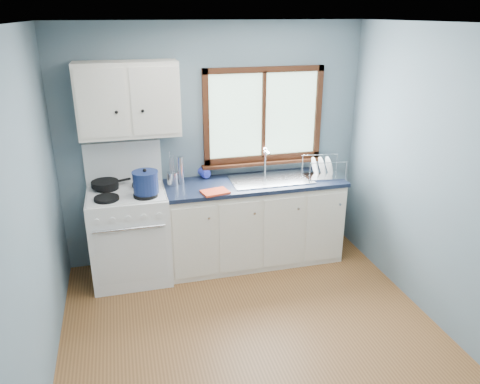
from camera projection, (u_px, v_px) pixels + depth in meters
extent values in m
cube|color=brown|center=(262.00, 353.00, 3.78)|extent=(3.20, 3.60, 0.02)
cube|color=white|center=(269.00, 22.00, 2.87)|extent=(3.20, 3.60, 0.02)
cube|color=slate|center=(214.00, 145.00, 4.96)|extent=(3.20, 0.02, 2.50)
cube|color=slate|center=(22.00, 236.00, 2.95)|extent=(0.02, 3.60, 2.50)
cube|color=slate|center=(459.00, 190.00, 3.70)|extent=(0.02, 3.60, 2.50)
cube|color=white|center=(130.00, 236.00, 4.71)|extent=(0.76, 0.65, 0.92)
cube|color=white|center=(123.00, 163.00, 4.74)|extent=(0.76, 0.05, 0.44)
cube|color=silver|center=(126.00, 193.00, 4.54)|extent=(0.72, 0.59, 0.01)
cylinder|color=black|center=(107.00, 198.00, 4.36)|extent=(0.23, 0.23, 0.03)
cylinder|color=black|center=(146.00, 195.00, 4.44)|extent=(0.23, 0.23, 0.03)
cylinder|color=black|center=(107.00, 188.00, 4.63)|extent=(0.23, 0.23, 0.03)
cylinder|color=black|center=(144.00, 184.00, 4.71)|extent=(0.23, 0.23, 0.03)
cylinder|color=silver|center=(129.00, 229.00, 4.31)|extent=(0.66, 0.02, 0.02)
cube|color=silver|center=(132.00, 256.00, 4.44)|extent=(0.66, 0.01, 0.55)
cube|color=white|center=(254.00, 223.00, 5.05)|extent=(1.85, 0.60, 0.88)
cube|color=black|center=(253.00, 255.00, 5.21)|extent=(1.85, 0.54, 0.08)
cube|color=black|center=(254.00, 183.00, 4.88)|extent=(1.89, 0.64, 0.04)
cube|color=silver|center=(270.00, 180.00, 4.92)|extent=(0.84, 0.46, 0.01)
cube|color=silver|center=(252.00, 188.00, 4.89)|extent=(0.36, 0.40, 0.14)
cube|color=silver|center=(288.00, 184.00, 4.99)|extent=(0.36, 0.40, 0.14)
cylinder|color=silver|center=(265.00, 162.00, 5.05)|extent=(0.02, 0.02, 0.28)
cylinder|color=silver|center=(267.00, 152.00, 4.94)|extent=(0.02, 0.16, 0.02)
sphere|color=silver|center=(265.00, 149.00, 5.00)|extent=(0.04, 0.04, 0.04)
cube|color=#9EC6A8|center=(263.00, 115.00, 4.96)|extent=(1.22, 0.01, 0.92)
cube|color=#3C1C0E|center=(264.00, 70.00, 4.77)|extent=(1.30, 0.05, 0.06)
cube|color=#3C1C0E|center=(263.00, 158.00, 5.11)|extent=(1.30, 0.05, 0.06)
cube|color=#3C1C0E|center=(206.00, 118.00, 4.80)|extent=(0.06, 0.05, 1.00)
cube|color=#3C1C0E|center=(318.00, 112.00, 5.09)|extent=(0.06, 0.05, 1.00)
cube|color=#3C1C0E|center=(264.00, 115.00, 4.94)|extent=(0.03, 0.05, 0.92)
cube|color=#3C1C0E|center=(264.00, 163.00, 5.10)|extent=(1.36, 0.10, 0.03)
cube|color=white|center=(128.00, 99.00, 4.40)|extent=(0.95, 0.32, 0.70)
cube|color=white|center=(102.00, 104.00, 4.20)|extent=(0.44, 0.01, 0.62)
cube|color=white|center=(155.00, 101.00, 4.31)|extent=(0.44, 0.01, 0.62)
sphere|color=black|center=(116.00, 112.00, 4.24)|extent=(0.03, 0.03, 0.03)
sphere|color=black|center=(143.00, 111.00, 4.29)|extent=(0.03, 0.03, 0.03)
cylinder|color=black|center=(105.00, 184.00, 4.61)|extent=(0.34, 0.34, 0.05)
cube|color=black|center=(123.00, 180.00, 4.71)|extent=(0.15, 0.08, 0.02)
cylinder|color=navy|center=(146.00, 183.00, 4.42)|extent=(0.27, 0.27, 0.20)
cylinder|color=navy|center=(145.00, 172.00, 4.38)|extent=(0.28, 0.28, 0.01)
sphere|color=black|center=(145.00, 170.00, 4.37)|extent=(0.04, 0.04, 0.04)
cylinder|color=silver|center=(173.00, 179.00, 4.74)|extent=(0.12, 0.12, 0.14)
cylinder|color=silver|center=(174.00, 165.00, 4.70)|extent=(0.01, 0.01, 0.20)
cylinder|color=silver|center=(170.00, 163.00, 4.69)|extent=(0.01, 0.01, 0.24)
cylinder|color=silver|center=(172.00, 167.00, 4.67)|extent=(0.01, 0.01, 0.19)
cylinder|color=silver|center=(180.00, 170.00, 4.75)|extent=(0.07, 0.07, 0.29)
imported|color=#2732B0|center=(207.00, 167.00, 4.88)|extent=(0.13, 0.13, 0.27)
cube|color=#E34423|center=(215.00, 192.00, 4.56)|extent=(0.29, 0.23, 0.02)
cube|color=silver|center=(323.00, 175.00, 5.03)|extent=(0.44, 0.36, 0.01)
cylinder|color=silver|center=(310.00, 173.00, 4.84)|extent=(0.01, 0.01, 0.20)
cylinder|color=silver|center=(346.00, 171.00, 4.89)|extent=(0.01, 0.01, 0.20)
cylinder|color=silver|center=(302.00, 164.00, 5.11)|extent=(0.01, 0.01, 0.20)
cylinder|color=silver|center=(337.00, 163.00, 5.16)|extent=(0.01, 0.01, 0.20)
cylinder|color=silver|center=(329.00, 163.00, 4.83)|extent=(0.39, 0.05, 0.01)
cylinder|color=silver|center=(320.00, 155.00, 5.10)|extent=(0.39, 0.05, 0.01)
cylinder|color=white|center=(315.00, 167.00, 4.98)|extent=(0.08, 0.22, 0.21)
cylinder|color=white|center=(322.00, 167.00, 4.99)|extent=(0.08, 0.22, 0.21)
cylinder|color=white|center=(329.00, 166.00, 5.00)|extent=(0.08, 0.22, 0.21)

